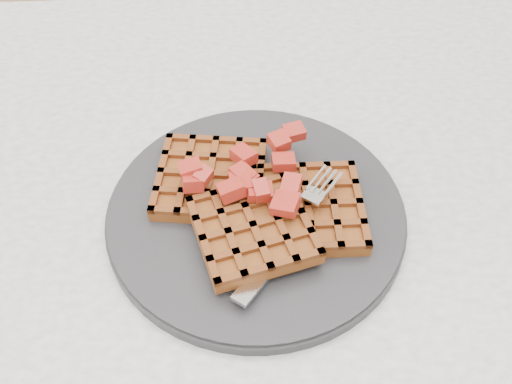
# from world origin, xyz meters

# --- Properties ---
(table) EXTENTS (1.20, 0.80, 0.75)m
(table) POSITION_xyz_m (0.00, 0.00, 0.64)
(table) COLOR silver
(table) RESTS_ON ground
(plate) EXTENTS (0.30, 0.30, 0.02)m
(plate) POSITION_xyz_m (-0.15, -0.03, 0.76)
(plate) COLOR black
(plate) RESTS_ON table
(waffles) EXTENTS (0.21, 0.20, 0.03)m
(waffles) POSITION_xyz_m (-0.15, -0.04, 0.78)
(waffles) COLOR brown
(waffles) RESTS_ON plate
(strawberry_pile) EXTENTS (0.15, 0.15, 0.02)m
(strawberry_pile) POSITION_xyz_m (-0.15, -0.03, 0.80)
(strawberry_pile) COLOR #870B05
(strawberry_pile) RESTS_ON waffles
(fork) EXTENTS (0.13, 0.16, 0.02)m
(fork) POSITION_xyz_m (-0.11, -0.07, 0.77)
(fork) COLOR silver
(fork) RESTS_ON plate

